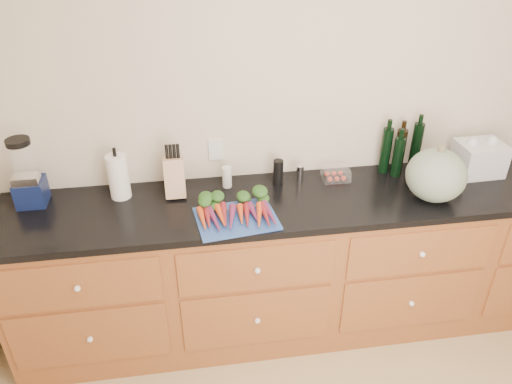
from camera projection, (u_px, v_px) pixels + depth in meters
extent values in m
cube|color=beige|center=(318.00, 113.00, 2.87)|extent=(4.10, 0.05, 2.60)
cube|color=brown|center=(322.00, 263.00, 3.04)|extent=(3.60, 0.60, 0.90)
cube|color=brown|center=(78.00, 286.00, 2.47)|extent=(0.82, 0.01, 0.28)
sphere|color=white|center=(77.00, 289.00, 2.46)|extent=(0.03, 0.03, 0.03)
cube|color=brown|center=(90.00, 337.00, 2.66)|extent=(0.82, 0.01, 0.38)
sphere|color=white|center=(90.00, 339.00, 2.64)|extent=(0.03, 0.03, 0.03)
cube|color=brown|center=(257.00, 269.00, 2.58)|extent=(0.82, 0.01, 0.28)
sphere|color=white|center=(257.00, 271.00, 2.57)|extent=(0.03, 0.03, 0.03)
cube|color=brown|center=(257.00, 319.00, 2.77)|extent=(0.82, 0.01, 0.38)
sphere|color=white|center=(257.00, 321.00, 2.76)|extent=(0.03, 0.03, 0.03)
cube|color=brown|center=(421.00, 253.00, 2.70)|extent=(0.82, 0.01, 0.28)
sphere|color=white|center=(422.00, 254.00, 2.68)|extent=(0.03, 0.03, 0.03)
cube|color=brown|center=(410.00, 302.00, 2.89)|extent=(0.82, 0.01, 0.38)
sphere|color=white|center=(412.00, 304.00, 2.87)|extent=(0.03, 0.03, 0.03)
cube|color=black|center=(328.00, 198.00, 2.80)|extent=(3.64, 0.62, 0.04)
cube|color=#2A4F9D|center=(236.00, 219.00, 2.58)|extent=(0.44, 0.36, 0.01)
cone|color=#EA4E1B|center=(203.00, 219.00, 2.53)|extent=(0.04, 0.18, 0.04)
cone|color=maroon|center=(209.00, 219.00, 2.53)|extent=(0.04, 0.18, 0.04)
cone|color=#752450|center=(214.00, 218.00, 2.54)|extent=(0.04, 0.18, 0.04)
cone|color=#EA4E1B|center=(220.00, 218.00, 2.54)|extent=(0.04, 0.18, 0.04)
cone|color=maroon|center=(226.00, 217.00, 2.54)|extent=(0.04, 0.18, 0.04)
cone|color=#752450|center=(231.00, 217.00, 2.55)|extent=(0.04, 0.18, 0.04)
ellipsoid|color=#194B1C|center=(215.00, 203.00, 2.65)|extent=(0.18, 0.11, 0.05)
cone|color=#EA4E1B|center=(242.00, 216.00, 2.55)|extent=(0.04, 0.18, 0.04)
cone|color=maroon|center=(248.00, 216.00, 2.56)|extent=(0.04, 0.18, 0.04)
cone|color=#752450|center=(253.00, 215.00, 2.56)|extent=(0.04, 0.18, 0.04)
cone|color=#EA4E1B|center=(259.00, 215.00, 2.57)|extent=(0.04, 0.18, 0.04)
cone|color=maroon|center=(264.00, 214.00, 2.57)|extent=(0.04, 0.18, 0.04)
cone|color=#752450|center=(270.00, 214.00, 2.57)|extent=(0.04, 0.18, 0.04)
ellipsoid|color=#194B1C|center=(252.00, 200.00, 2.67)|extent=(0.18, 0.11, 0.05)
ellipsoid|color=slate|center=(436.00, 175.00, 2.68)|extent=(0.32, 0.32, 0.29)
cube|color=#0E1944|center=(31.00, 192.00, 2.68)|extent=(0.15, 0.15, 0.14)
cube|color=silver|center=(26.00, 179.00, 2.61)|extent=(0.13, 0.09, 0.04)
cylinder|color=white|center=(23.00, 161.00, 2.58)|extent=(0.12, 0.12, 0.20)
cylinder|color=black|center=(18.00, 142.00, 2.52)|extent=(0.12, 0.12, 0.03)
cylinder|color=white|center=(118.00, 177.00, 2.71)|extent=(0.11, 0.11, 0.25)
cube|color=tan|center=(175.00, 177.00, 2.74)|extent=(0.11, 0.11, 0.22)
cylinder|color=silver|center=(227.00, 177.00, 2.83)|extent=(0.05, 0.05, 0.12)
cylinder|color=black|center=(278.00, 172.00, 2.87)|extent=(0.06, 0.06, 0.14)
cylinder|color=silver|center=(300.00, 173.00, 2.89)|extent=(0.04, 0.04, 0.10)
cube|color=white|center=(336.00, 174.00, 2.92)|extent=(0.15, 0.12, 0.07)
cylinder|color=black|center=(386.00, 150.00, 2.95)|extent=(0.06, 0.06, 0.28)
cylinder|color=black|center=(400.00, 150.00, 2.97)|extent=(0.06, 0.06, 0.26)
cylinder|color=black|center=(416.00, 147.00, 2.97)|extent=(0.06, 0.06, 0.30)
cylinder|color=black|center=(398.00, 157.00, 2.92)|extent=(0.06, 0.06, 0.24)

